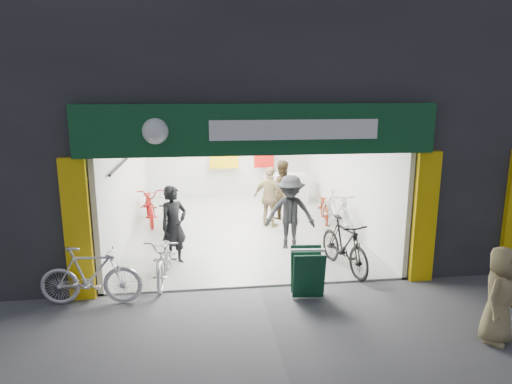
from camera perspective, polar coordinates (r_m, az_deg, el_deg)
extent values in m
plane|color=#56565B|center=(9.00, 0.37, -11.84)|extent=(60.00, 60.00, 0.00)
cube|color=#232326|center=(13.43, 1.88, 21.31)|extent=(16.00, 10.00, 4.50)
cube|color=#232326|center=(13.97, -25.64, 3.27)|extent=(5.00, 10.00, 3.50)
cube|color=#232326|center=(15.04, 20.98, 4.26)|extent=(6.00, 10.00, 3.50)
cube|color=#9E9E99|center=(12.72, -2.05, -4.31)|extent=(6.00, 8.00, 0.04)
cube|color=silver|center=(16.39, -3.43, 5.18)|extent=(6.00, 0.20, 3.20)
cube|color=silver|center=(12.44, -15.78, 2.32)|extent=(0.10, 8.00, 3.20)
cube|color=silver|center=(12.95, 11.02, 2.96)|extent=(0.10, 8.00, 3.20)
cube|color=white|center=(12.17, -2.17, 10.39)|extent=(6.00, 8.00, 0.10)
cube|color=black|center=(8.29, 0.31, 10.02)|extent=(6.00, 0.30, 0.30)
cube|color=#0D391E|center=(8.10, 0.51, 7.83)|extent=(6.40, 0.25, 0.90)
cube|color=white|center=(8.06, 4.92, 7.76)|extent=(3.00, 0.02, 0.35)
cube|color=#F2B50C|center=(8.68, -21.41, -4.51)|extent=(0.45, 0.12, 2.60)
cube|color=#F2B50C|center=(9.47, 20.34, -3.03)|extent=(0.45, 0.12, 2.60)
cylinder|color=black|center=(11.75, -15.71, 4.22)|extent=(0.06, 5.00, 0.06)
cube|color=silver|center=(15.24, 3.81, 0.41)|extent=(1.40, 0.60, 1.00)
cube|color=white|center=(9.39, -0.60, 9.30)|extent=(1.30, 0.35, 0.04)
cube|color=white|center=(11.18, -1.70, 9.83)|extent=(1.30, 0.35, 0.04)
cube|color=white|center=(12.97, -2.49, 10.22)|extent=(1.30, 0.35, 0.04)
cube|color=white|center=(14.76, -3.10, 10.51)|extent=(1.30, 0.35, 0.04)
imported|color=silver|center=(9.33, -11.27, -7.99)|extent=(0.75, 1.87, 0.96)
imported|color=black|center=(11.66, -10.50, -3.43)|extent=(0.56, 1.81, 1.08)
imported|color=maroon|center=(13.32, -13.14, -1.54)|extent=(1.06, 2.14, 1.08)
imported|color=#A3A2A7|center=(12.80, -10.67, -2.13)|extent=(0.57, 1.72, 1.02)
imported|color=black|center=(9.76, 10.98, -6.51)|extent=(0.91, 1.95, 1.13)
imported|color=maroon|center=(13.33, 8.59, -1.85)|extent=(0.82, 1.68, 0.84)
imported|color=#AFB0B4|center=(12.20, 10.11, -2.48)|extent=(0.79, 2.00, 1.17)
imported|color=silver|center=(8.66, -19.96, -9.79)|extent=(1.81, 0.61, 1.07)
imported|color=black|center=(9.93, -10.24, -4.22)|extent=(0.77, 0.72, 1.76)
imported|color=#392C1A|center=(13.29, 3.14, 0.24)|extent=(0.86, 0.67, 1.75)
imported|color=black|center=(10.77, 4.31, -2.62)|extent=(1.28, 0.90, 1.80)
imported|color=#988458|center=(12.43, 1.80, -0.73)|extent=(1.05, 0.93, 1.70)
imported|color=#8C7C51|center=(7.84, 28.14, -11.28)|extent=(0.87, 0.82, 1.50)
cube|color=#0D3621|center=(8.33, 6.65, -10.47)|extent=(0.59, 0.27, 0.87)
cube|color=#0D3621|center=(8.68, 6.28, -9.50)|extent=(0.59, 0.27, 0.87)
cube|color=white|center=(8.35, 6.54, -7.27)|extent=(0.61, 0.11, 0.05)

